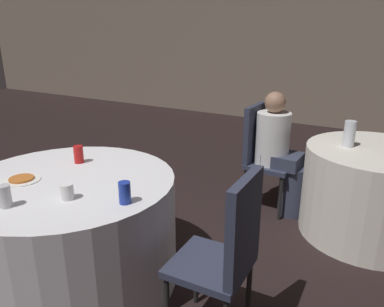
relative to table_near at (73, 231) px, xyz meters
The scene contains 13 objects.
ground_plane 0.39m from the table_near, 34.21° to the left, with size 16.00×16.00×0.00m, color black.
wall_back 5.22m from the table_near, 88.89° to the left, with size 16.00×0.06×2.80m.
table_near is the anchor object (origin of this frame).
table_far 2.32m from the table_near, 44.36° to the left, with size 1.09×1.09×0.74m.
chair_near_east 1.11m from the table_near, ahead, with size 0.42×0.41×0.97m.
chair_far_west 1.82m from the table_near, 67.31° to the left, with size 0.42×0.42×0.97m.
person_white_shirt 1.89m from the table_near, 62.13° to the left, with size 0.49×0.31×1.11m.
pizza_plate_near 0.47m from the table_near, 147.58° to the right, with size 0.23×0.23×0.02m.
soda_can_red 0.53m from the table_near, 120.79° to the left, with size 0.07×0.07×0.12m.
soda_can_blue 0.69m from the table_near, ahead, with size 0.07×0.07×0.12m.
soda_can_silver 0.60m from the table_near, 88.89° to the right, with size 0.07×0.07×0.12m.
cup_near 0.51m from the table_near, 41.68° to the right, with size 0.07×0.07×0.09m.
bottle_far 2.19m from the table_near, 47.89° to the left, with size 0.09×0.09×0.21m.
Camera 1 is at (1.65, -1.57, 1.65)m, focal length 35.00 mm.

